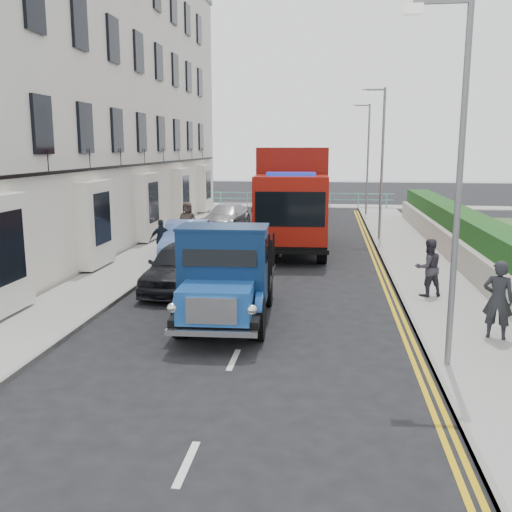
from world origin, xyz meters
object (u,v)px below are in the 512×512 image
object	(u,v)px
pedestrian_east_near	(498,300)
lamp_far	(366,153)
lamp_mid	(380,155)
red_lorry	(293,195)
parked_car_front	(181,266)
lamp_near	(453,167)
bedford_lorry	(225,282)

from	to	relation	value
pedestrian_east_near	lamp_far	bearing A→B (deg)	-66.94
lamp_mid	red_lorry	bearing A→B (deg)	-147.80
red_lorry	pedestrian_east_near	distance (m)	13.03
lamp_mid	parked_car_front	size ratio (longest dim) A/B	1.62
pedestrian_east_near	parked_car_front	bearing A→B (deg)	-6.01
lamp_mid	lamp_near	bearing A→B (deg)	-90.00
parked_car_front	lamp_mid	bearing A→B (deg)	57.36
lamp_far	pedestrian_east_near	distance (m)	24.46
red_lorry	lamp_near	bearing A→B (deg)	-76.56
lamp_far	bedford_lorry	xyz separation A→B (m)	(-4.75, -23.84, -2.85)
parked_car_front	pedestrian_east_near	world-z (taller)	pedestrian_east_near
lamp_far	pedestrian_east_near	world-z (taller)	lamp_far
lamp_far	parked_car_front	distance (m)	21.63
bedford_lorry	pedestrian_east_near	xyz separation A→B (m)	(6.26, -0.38, -0.13)
lamp_near	pedestrian_east_near	distance (m)	3.78
lamp_near	red_lorry	world-z (taller)	lamp_near
bedford_lorry	red_lorry	xyz separation A→B (m)	(0.93, 11.44, 1.16)
red_lorry	pedestrian_east_near	world-z (taller)	red_lorry
bedford_lorry	red_lorry	size ratio (longest dim) A/B	0.64
red_lorry	parked_car_front	xyz separation A→B (m)	(-2.95, -7.87, -1.57)
lamp_far	red_lorry	distance (m)	13.09
lamp_near	parked_car_front	bearing A→B (deg)	139.82
lamp_far	red_lorry	bearing A→B (deg)	-107.13
lamp_near	parked_car_front	xyz separation A→B (m)	(-6.78, 5.72, -3.26)
lamp_far	parked_car_front	bearing A→B (deg)	-108.48
lamp_mid	parked_car_front	distance (m)	12.73
bedford_lorry	lamp_far	bearing A→B (deg)	76.31
lamp_near	pedestrian_east_near	world-z (taller)	lamp_near
pedestrian_east_near	red_lorry	bearing A→B (deg)	-46.22
parked_car_front	lamp_far	bearing A→B (deg)	72.28
lamp_near	lamp_far	bearing A→B (deg)	90.00
lamp_near	pedestrian_east_near	bearing A→B (deg)	49.52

